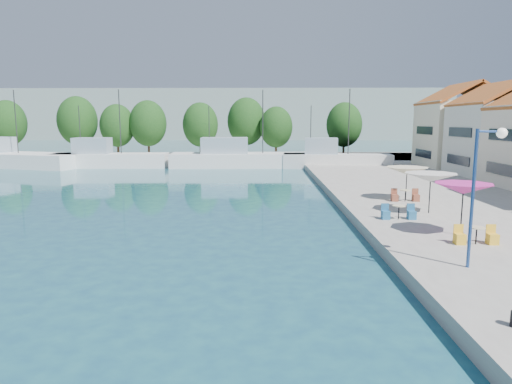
{
  "coord_description": "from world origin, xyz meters",
  "views": [
    {
      "loc": [
        0.85,
        -2.9,
        5.85
      ],
      "look_at": [
        0.4,
        26.0,
        1.36
      ],
      "focal_mm": 32.0,
      "sensor_mm": 36.0,
      "label": 1
    }
  ],
  "objects_px": {
    "trawler_04": "(334,160)",
    "umbrella_white": "(431,177)",
    "trawler_02": "(107,159)",
    "street_lamp": "(484,172)",
    "trawler_03": "(244,159)",
    "umbrella_pink": "(463,189)",
    "umbrella_cream": "(407,171)",
    "trawler_01": "(2,158)"
  },
  "relations": [
    {
      "from": "trawler_02",
      "to": "umbrella_pink",
      "type": "relative_size",
      "value": 5.49
    },
    {
      "from": "trawler_01",
      "to": "trawler_02",
      "type": "xyz_separation_m",
      "value": [
        14.43,
        -1.46,
        0.0
      ]
    },
    {
      "from": "trawler_02",
      "to": "street_lamp",
      "type": "distance_m",
      "value": 50.25
    },
    {
      "from": "street_lamp",
      "to": "umbrella_white",
      "type": "bearing_deg",
      "value": 86.8
    },
    {
      "from": "trawler_01",
      "to": "trawler_03",
      "type": "bearing_deg",
      "value": 15.47
    },
    {
      "from": "trawler_01",
      "to": "trawler_04",
      "type": "relative_size",
      "value": 1.68
    },
    {
      "from": "trawler_04",
      "to": "street_lamp",
      "type": "height_order",
      "value": "trawler_04"
    },
    {
      "from": "trawler_03",
      "to": "umbrella_white",
      "type": "relative_size",
      "value": 6.6
    },
    {
      "from": "umbrella_white",
      "to": "trawler_02",
      "type": "bearing_deg",
      "value": 132.81
    },
    {
      "from": "umbrella_cream",
      "to": "street_lamp",
      "type": "distance_m",
      "value": 14.79
    },
    {
      "from": "trawler_04",
      "to": "trawler_03",
      "type": "bearing_deg",
      "value": 179.22
    },
    {
      "from": "trawler_04",
      "to": "umbrella_white",
      "type": "xyz_separation_m",
      "value": [
        0.64,
        -31.32,
        1.61
      ]
    },
    {
      "from": "umbrella_white",
      "to": "umbrella_cream",
      "type": "distance_m",
      "value": 4.63
    },
    {
      "from": "umbrella_pink",
      "to": "umbrella_white",
      "type": "height_order",
      "value": "umbrella_pink"
    },
    {
      "from": "trawler_02",
      "to": "umbrella_pink",
      "type": "bearing_deg",
      "value": -54.09
    },
    {
      "from": "umbrella_cream",
      "to": "trawler_02",
      "type": "bearing_deg",
      "value": 137.39
    },
    {
      "from": "trawler_02",
      "to": "street_lamp",
      "type": "height_order",
      "value": "trawler_02"
    },
    {
      "from": "trawler_04",
      "to": "umbrella_pink",
      "type": "xyz_separation_m",
      "value": [
        0.28,
        -36.46,
        1.72
      ]
    },
    {
      "from": "trawler_02",
      "to": "umbrella_white",
      "type": "distance_m",
      "value": 43.46
    },
    {
      "from": "umbrella_white",
      "to": "umbrella_cream",
      "type": "bearing_deg",
      "value": 88.78
    },
    {
      "from": "trawler_01",
      "to": "umbrella_cream",
      "type": "xyz_separation_m",
      "value": [
        44.05,
        -28.69,
        1.49
      ]
    },
    {
      "from": "street_lamp",
      "to": "trawler_03",
      "type": "bearing_deg",
      "value": 110.69
    },
    {
      "from": "trawler_04",
      "to": "umbrella_white",
      "type": "height_order",
      "value": "trawler_04"
    },
    {
      "from": "trawler_03",
      "to": "umbrella_white",
      "type": "height_order",
      "value": "trawler_03"
    },
    {
      "from": "umbrella_white",
      "to": "trawler_03",
      "type": "bearing_deg",
      "value": 110.31
    },
    {
      "from": "trawler_01",
      "to": "umbrella_white",
      "type": "xyz_separation_m",
      "value": [
        43.95,
        -33.32,
        1.61
      ]
    },
    {
      "from": "trawler_02",
      "to": "umbrella_pink",
      "type": "xyz_separation_m",
      "value": [
        29.15,
        -37.0,
        1.72
      ]
    },
    {
      "from": "trawler_02",
      "to": "street_lamp",
      "type": "xyz_separation_m",
      "value": [
        27.7,
        -41.82,
        3.02
      ]
    },
    {
      "from": "trawler_02",
      "to": "trawler_03",
      "type": "distance_m",
      "value": 17.44
    },
    {
      "from": "trawler_03",
      "to": "umbrella_pink",
      "type": "bearing_deg",
      "value": -75.42
    },
    {
      "from": "trawler_04",
      "to": "street_lamp",
      "type": "xyz_separation_m",
      "value": [
        -1.17,
        -41.28,
        3.01
      ]
    },
    {
      "from": "umbrella_pink",
      "to": "trawler_03",
      "type": "bearing_deg",
      "value": 107.23
    },
    {
      "from": "trawler_01",
      "to": "trawler_02",
      "type": "distance_m",
      "value": 14.51
    },
    {
      "from": "trawler_02",
      "to": "trawler_03",
      "type": "xyz_separation_m",
      "value": [
        17.42,
        0.82,
        -0.0
      ]
    },
    {
      "from": "trawler_03",
      "to": "umbrella_white",
      "type": "bearing_deg",
      "value": -72.34
    },
    {
      "from": "street_lamp",
      "to": "trawler_01",
      "type": "bearing_deg",
      "value": 141.36
    },
    {
      "from": "trawler_01",
      "to": "umbrella_cream",
      "type": "bearing_deg",
      "value": -16.46
    },
    {
      "from": "trawler_02",
      "to": "umbrella_cream",
      "type": "xyz_separation_m",
      "value": [
        29.61,
        -27.24,
        1.49
      ]
    },
    {
      "from": "trawler_04",
      "to": "umbrella_white",
      "type": "relative_size",
      "value": 4.57
    },
    {
      "from": "trawler_03",
      "to": "umbrella_cream",
      "type": "xyz_separation_m",
      "value": [
        12.2,
        -28.06,
        1.49
      ]
    },
    {
      "from": "street_lamp",
      "to": "umbrella_cream",
      "type": "bearing_deg",
      "value": 89.65
    },
    {
      "from": "trawler_02",
      "to": "street_lamp",
      "type": "bearing_deg",
      "value": -58.8
    }
  ]
}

